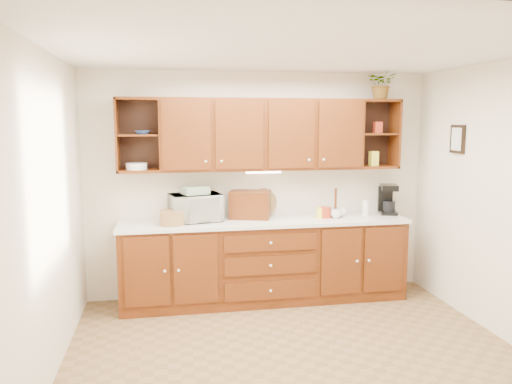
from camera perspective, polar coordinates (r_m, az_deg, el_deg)
name	(u,v)px	position (r m, az deg, el deg)	size (l,w,h in m)	color
floor	(297,358)	(4.58, 4.75, -18.37)	(4.00, 4.00, 0.00)	brown
ceiling	(301,50)	(4.14, 5.18, 15.88)	(4.00, 4.00, 0.00)	white
back_wall	(260,185)	(5.85, 0.44, 0.84)	(4.00, 4.00, 0.00)	beige
left_wall	(45,219)	(4.12, -22.99, -2.85)	(3.50, 3.50, 0.00)	beige
base_cabinets	(265,262)	(5.73, 1.00, -7.99)	(3.20, 0.60, 0.90)	#3E1E07
countertop	(265,222)	(5.61, 1.03, -3.40)	(3.24, 0.64, 0.04)	silver
upper_cabinets	(263,134)	(5.65, 0.85, 6.61)	(3.20, 0.33, 0.80)	#3E1E07
undercabinet_light	(263,172)	(5.62, 0.86, 2.29)	(0.40, 0.05, 0.03)	white
framed_picture	(458,139)	(5.74, 22.05, 5.63)	(0.03, 0.24, 0.30)	black
wicker_basket	(172,218)	(5.39, -9.54, -2.93)	(0.26, 0.26, 0.16)	#9C6C41
microwave	(196,208)	(5.55, -6.92, -1.78)	(0.55, 0.37, 0.30)	beige
towel_stack	(195,190)	(5.52, -6.96, 0.18)	(0.27, 0.20, 0.08)	#C8C55E
wine_bottle	(240,205)	(5.70, -1.81, -1.53)	(0.07, 0.07, 0.29)	black
woven_tray	(263,215)	(5.85, 0.83, -2.64)	(0.33, 0.33, 0.02)	#9C6C41
bread_box	(250,205)	(5.68, -0.68, -1.45)	(0.45, 0.28, 0.31)	#3E1E07
mug_tree	(335,212)	(5.86, 9.05, -2.30)	(0.30, 0.30, 0.33)	#3E1E07
canister_red	(326,212)	(5.77, 7.98, -2.31)	(0.12, 0.12, 0.13)	#A92E18
canister_white	(366,208)	(5.98, 12.42, -1.79)	(0.07, 0.07, 0.18)	white
canister_yellow	(320,213)	(5.77, 7.36, -2.35)	(0.09, 0.09, 0.12)	yellow
coffee_maker	(388,200)	(6.16, 14.83, -0.85)	(0.25, 0.29, 0.35)	black
bowl_stack	(143,132)	(5.52, -12.81, 6.66)	(0.16, 0.16, 0.04)	#274690
plate_stack	(136,166)	(5.55, -13.51, 2.88)	(0.23, 0.23, 0.07)	white
pantry_box_yellow	(374,159)	(6.02, 13.30, 3.75)	(0.10, 0.07, 0.17)	yellow
pantry_box_red	(378,127)	(6.03, 13.73, 7.18)	(0.09, 0.08, 0.13)	#A92E18
potted_plant	(382,84)	(6.03, 14.20, 11.92)	(0.32, 0.27, 0.35)	#999999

